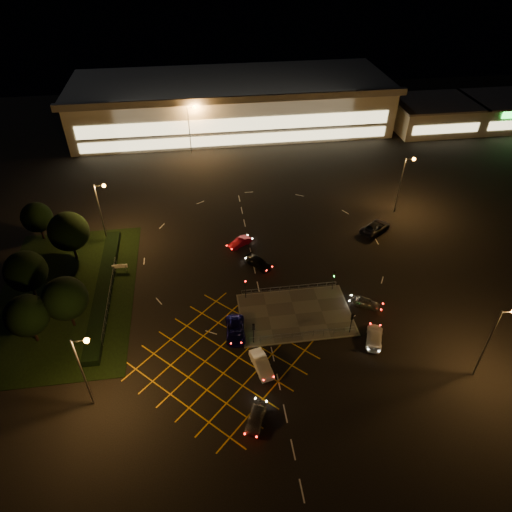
{
  "coord_description": "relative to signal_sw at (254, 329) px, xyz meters",
  "views": [
    {
      "loc": [
        -8.83,
        -42.7,
        42.31
      ],
      "look_at": [
        -1.7,
        8.4,
        2.0
      ],
      "focal_mm": 32.0,
      "sensor_mm": 36.0,
      "label": 1
    }
  ],
  "objects": [
    {
      "name": "tree_b",
      "position": [
        -28.0,
        11.99,
        2.28
      ],
      "size": [
        5.4,
        5.4,
        7.35
      ],
      "color": "black",
      "rests_on": "ground"
    },
    {
      "name": "streetlight_far_left",
      "position": [
        -5.56,
        53.99,
        4.2
      ],
      "size": [
        1.78,
        0.56,
        10.03
      ],
      "color": "slate",
      "rests_on": "ground"
    },
    {
      "name": "ground",
      "position": [
        4.0,
        5.99,
        -2.37
      ],
      "size": [
        180.0,
        180.0,
        0.0
      ],
      "primitive_type": "plane",
      "color": "black",
      "rests_on": "ground"
    },
    {
      "name": "retail_unit_a",
      "position": [
        50.0,
        59.97,
        0.85
      ],
      "size": [
        18.8,
        14.8,
        6.35
      ],
      "color": "beige",
      "rests_on": "ground"
    },
    {
      "name": "streetlight_se",
      "position": [
        24.44,
        -8.01,
        4.2
      ],
      "size": [
        1.78,
        0.56,
        10.03
      ],
      "color": "slate",
      "rests_on": "ground"
    },
    {
      "name": "signal_nw",
      "position": [
        0.0,
        7.99,
        0.0
      ],
      "size": [
        0.28,
        0.3,
        3.15
      ],
      "color": "black",
      "rests_on": "pedestrian_island"
    },
    {
      "name": "car_approach_white",
      "position": [
        14.55,
        -1.65,
        -1.7
      ],
      "size": [
        3.47,
        4.96,
        1.33
      ],
      "primitive_type": "imported",
      "rotation": [
        0.0,
        0.0,
        2.75
      ],
      "color": "silver",
      "rests_on": "ground"
    },
    {
      "name": "pedestrian_island",
      "position": [
        6.0,
        3.99,
        -2.31
      ],
      "size": [
        14.0,
        9.0,
        0.12
      ],
      "primitive_type": "cube",
      "color": "#4C4944",
      "rests_on": "ground"
    },
    {
      "name": "car_right_silver",
      "position": [
        15.5,
        4.29,
        -1.75
      ],
      "size": [
        3.83,
        3.12,
        1.23
      ],
      "primitive_type": "imported",
      "rotation": [
        0.0,
        0.0,
        1.02
      ],
      "color": "#B0B4B7",
      "rests_on": "ground"
    },
    {
      "name": "signal_ne",
      "position": [
        12.0,
        7.99,
        0.0
      ],
      "size": [
        0.28,
        0.3,
        3.15
      ],
      "color": "black",
      "rests_on": "pedestrian_island"
    },
    {
      "name": "supermarket",
      "position": [
        4.0,
        67.95,
        2.95
      ],
      "size": [
        72.0,
        26.5,
        10.5
      ],
      "color": "beige",
      "rests_on": "ground"
    },
    {
      "name": "grass_verge",
      "position": [
        -24.0,
        11.99,
        -2.33
      ],
      "size": [
        18.0,
        30.0,
        0.08
      ],
      "primitive_type": "cube",
      "color": "black",
      "rests_on": "ground"
    },
    {
      "name": "streetlight_far_right",
      "position": [
        34.44,
        55.99,
        4.2
      ],
      "size": [
        1.78,
        0.56,
        10.03
      ],
      "color": "slate",
      "rests_on": "ground"
    },
    {
      "name": "hedge",
      "position": [
        -19.0,
        11.99,
        -1.87
      ],
      "size": [
        2.0,
        26.0,
        1.0
      ],
      "primitive_type": "cube",
      "color": "black",
      "rests_on": "ground"
    },
    {
      "name": "car_circ_red",
      "position": [
        0.54,
        19.88,
        -1.74
      ],
      "size": [
        3.92,
        3.22,
        1.26
      ],
      "primitive_type": "imported",
      "rotation": [
        0.0,
        0.0,
        5.3
      ],
      "color": "maroon",
      "rests_on": "ground"
    },
    {
      "name": "tree_d",
      "position": [
        -30.0,
        25.99,
        1.65
      ],
      "size": [
        4.68,
        4.68,
        6.37
      ],
      "color": "black",
      "rests_on": "ground"
    },
    {
      "name": "tree_e",
      "position": [
        -22.0,
        5.99,
        2.28
      ],
      "size": [
        5.4,
        5.4,
        7.35
      ],
      "color": "black",
      "rests_on": "ground"
    },
    {
      "name": "tree_a",
      "position": [
        -26.0,
        3.99,
        1.97
      ],
      "size": [
        5.04,
        5.04,
        6.86
      ],
      "color": "black",
      "rests_on": "ground"
    },
    {
      "name": "car_left_blue",
      "position": [
        -2.02,
        1.75,
        -1.67
      ],
      "size": [
        2.61,
        5.17,
        1.4
      ],
      "primitive_type": "imported",
      "rotation": [
        0.0,
        0.0,
        6.22
      ],
      "color": "#0F0C4A",
      "rests_on": "ground"
    },
    {
      "name": "tree_c",
      "position": [
        -24.0,
        19.99,
        2.59
      ],
      "size": [
        5.76,
        5.76,
        7.84
      ],
      "color": "black",
      "rests_on": "ground"
    },
    {
      "name": "signal_sw",
      "position": [
        0.0,
        0.0,
        0.0
      ],
      "size": [
        0.28,
        0.3,
        3.15
      ],
      "rotation": [
        0.0,
        0.0,
        3.14
      ],
      "color": "black",
      "rests_on": "pedestrian_island"
    },
    {
      "name": "streetlight_sw",
      "position": [
        -17.56,
        -6.01,
        4.2
      ],
      "size": [
        1.78,
        0.56,
        10.03
      ],
      "color": "slate",
      "rests_on": "ground"
    },
    {
      "name": "streetlight_ne",
      "position": [
        28.44,
        25.99,
        4.2
      ],
      "size": [
        1.78,
        0.56,
        10.03
      ],
      "color": "slate",
      "rests_on": "ground"
    },
    {
      "name": "retail_unit_b",
      "position": [
        66.0,
        59.95,
        0.85
      ],
      "size": [
        14.8,
        14.8,
        6.35
      ],
      "color": "beige",
      "rests_on": "ground"
    },
    {
      "name": "car_queue_white",
      "position": [
        0.39,
        -3.86,
        -1.64
      ],
      "size": [
        2.51,
        4.63,
        1.45
      ],
      "primitive_type": "imported",
      "rotation": [
        0.0,
        0.0,
        0.23
      ],
      "color": "white",
      "rests_on": "ground"
    },
    {
      "name": "signal_se",
      "position": [
        12.0,
        0.0,
        0.0
      ],
      "size": [
        0.28,
        0.3,
        3.15
      ],
      "rotation": [
        0.0,
        0.0,
        3.14
      ],
      "color": "black",
      "rests_on": "pedestrian_island"
    },
    {
      "name": "car_east_grey",
      "position": [
        22.58,
        20.66,
        -1.58
      ],
      "size": [
        6.11,
        5.44,
        1.57
      ],
      "primitive_type": "imported",
      "rotation": [
        0.0,
        0.0,
        2.2
      ],
      "color": "black",
      "rests_on": "ground"
    },
    {
      "name": "car_near_silver",
      "position": [
        -1.16,
        -10.43,
        -1.69
      ],
      "size": [
        2.99,
        4.26,
        1.35
      ],
      "primitive_type": "imported",
      "rotation": [
        0.0,
        0.0,
        5.89
      ],
      "color": "#A9ADB0",
      "rests_on": "ground"
    },
    {
      "name": "streetlight_nw",
      "position": [
        -19.56,
        23.99,
        4.2
      ],
      "size": [
        1.78,
        0.56,
        10.03
      ],
      "color": "slate",
      "rests_on": "ground"
    },
    {
      "name": "car_far_dkgrey",
      "position": [
        2.74,
        14.55,
        -1.74
      ],
      "size": [
        4.06,
        4.48,
        1.25
      ],
      "primitive_type": "imported",
      "rotation": [
        0.0,
        0.0,
        0.67
      ],
      "color": "black",
      "rests_on": "ground"
    }
  ]
}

